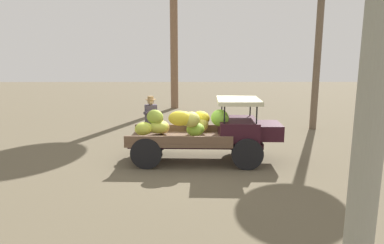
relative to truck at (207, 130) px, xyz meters
The scene contains 3 objects.
ground_plane 0.96m from the truck, behind, with size 60.00×60.00×0.00m, color brown.
truck is the anchor object (origin of this frame).
farmer 2.19m from the truck, 145.26° to the left, with size 0.52×0.49×1.80m.
Camera 1 is at (-0.33, -9.97, 3.15)m, focal length 32.21 mm.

